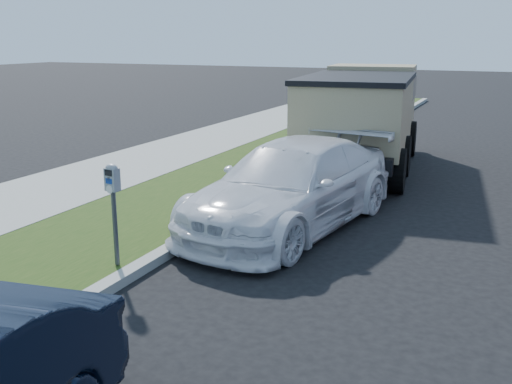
% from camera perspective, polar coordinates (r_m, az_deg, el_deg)
% --- Properties ---
extents(ground, '(120.00, 120.00, 0.00)m').
position_cam_1_polar(ground, '(8.88, 5.69, -8.69)').
color(ground, black).
rests_on(ground, ground).
extents(streetside, '(6.12, 50.00, 0.15)m').
position_cam_1_polar(streetside, '(13.13, -14.99, -1.07)').
color(streetside, gray).
rests_on(streetside, ground).
extents(parking_meter, '(0.23, 0.17, 1.56)m').
position_cam_1_polar(parking_meter, '(9.04, -13.46, -0.05)').
color(parking_meter, '#3F4247').
rests_on(parking_meter, ground).
extents(white_wagon, '(3.09, 5.80, 1.60)m').
position_cam_1_polar(white_wagon, '(11.23, 3.44, 0.66)').
color(white_wagon, white).
rests_on(white_wagon, ground).
extents(dump_truck, '(3.40, 7.07, 2.67)m').
position_cam_1_polar(dump_truck, '(16.72, 10.11, 7.50)').
color(dump_truck, black).
rests_on(dump_truck, ground).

